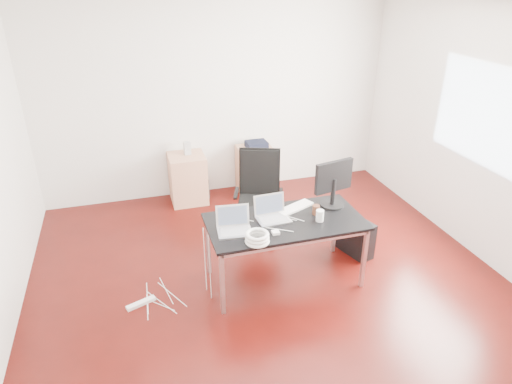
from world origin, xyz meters
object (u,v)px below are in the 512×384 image
object	(u,v)px
filing_cabinet_right	(255,170)
pc_tower	(356,237)
office_chair	(259,191)
filing_cabinet_left	(188,178)
desk	(285,225)

from	to	relation	value
filing_cabinet_right	pc_tower	distance (m)	2.03
office_chair	pc_tower	xyz separation A→B (m)	(0.97, -0.72, -0.39)
filing_cabinet_left	pc_tower	size ratio (longest dim) A/B	1.56
office_chair	pc_tower	world-z (taller)	office_chair
filing_cabinet_left	pc_tower	distance (m)	2.54
office_chair	pc_tower	bearing A→B (deg)	-17.33
filing_cabinet_right	pc_tower	size ratio (longest dim) A/B	1.56
filing_cabinet_right	filing_cabinet_left	bearing A→B (deg)	180.00
desk	office_chair	size ratio (longest dim) A/B	1.48
office_chair	filing_cabinet_left	xyz separation A→B (m)	(-0.70, 1.20, -0.26)
desk	pc_tower	bearing A→B (deg)	14.10
filing_cabinet_left	filing_cabinet_right	size ratio (longest dim) A/B	1.00
office_chair	pc_tower	size ratio (longest dim) A/B	2.40
office_chair	filing_cabinet_right	world-z (taller)	office_chair
desk	filing_cabinet_right	size ratio (longest dim) A/B	2.29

